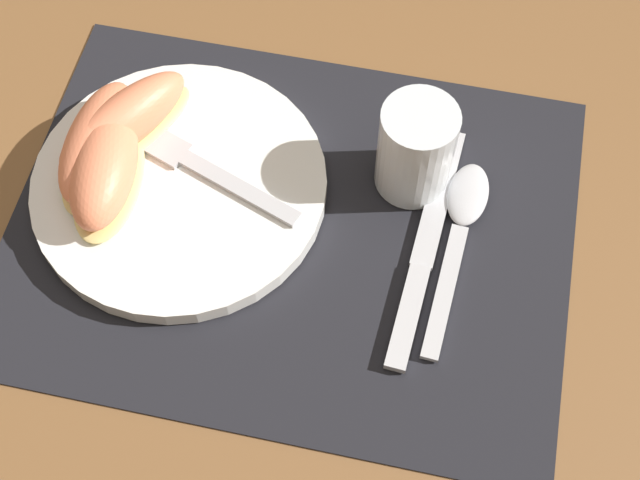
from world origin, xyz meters
The scene contains 10 objects.
ground_plane centered at (0.00, 0.00, 0.00)m, with size 3.00×3.00×0.00m, color brown.
placemat centered at (0.00, 0.00, 0.00)m, with size 0.46×0.35×0.00m.
plate centered at (-0.10, 0.01, 0.01)m, with size 0.25×0.25×0.02m.
juice_glass centered at (0.09, 0.07, 0.04)m, with size 0.06×0.06×0.09m.
knife centered at (0.11, 0.00, 0.01)m, with size 0.03×0.23×0.01m.
spoon centered at (0.14, 0.03, 0.01)m, with size 0.04×0.18×0.01m.
fork centered at (-0.09, 0.03, 0.02)m, with size 0.18×0.08×0.00m.
citrus_wedge_0 centered at (-0.15, 0.05, 0.04)m, with size 0.11×0.14×0.05m.
citrus_wedge_1 centered at (-0.17, 0.02, 0.04)m, with size 0.06×0.13×0.04m.
citrus_wedge_2 centered at (-0.15, 0.00, 0.04)m, with size 0.07×0.12×0.05m.
Camera 1 is at (0.10, -0.35, 0.64)m, focal length 50.00 mm.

